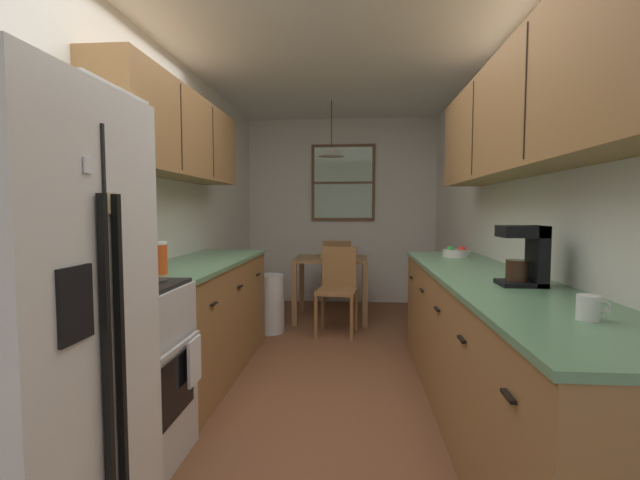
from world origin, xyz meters
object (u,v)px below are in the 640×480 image
(coffee_maker, at_px, (527,254))
(fruit_bowl, at_px, (456,253))
(storage_canister, at_px, (157,258))
(stove_range, at_px, (114,375))
(dining_chair_near, at_px, (338,285))
(dining_chair_far, at_px, (337,271))
(dining_table, at_px, (331,269))
(mug_by_coffeemaker, at_px, (589,308))
(trash_bin, at_px, (270,303))
(refrigerator, at_px, (9,342))
(microwave_over_range, at_px, (84,126))
(table_serving_bowl, at_px, (328,255))

(coffee_maker, relative_size, fruit_bowl, 1.44)
(storage_canister, height_order, fruit_bowl, storage_canister)
(stove_range, relative_size, dining_chair_near, 1.22)
(dining_chair_far, height_order, coffee_maker, coffee_maker)
(stove_range, xyz_separation_m, dining_table, (0.91, 3.09, 0.13))
(storage_canister, relative_size, mug_by_coffeemaker, 1.73)
(dining_table, xyz_separation_m, trash_bin, (-0.62, -0.62, -0.30))
(coffee_maker, height_order, fruit_bowl, coffee_maker)
(stove_range, height_order, fruit_bowl, stove_range)
(mug_by_coffeemaker, bearing_deg, stove_range, 167.84)
(dining_chair_near, distance_m, dining_chair_far, 1.13)
(trash_bin, height_order, coffee_maker, coffee_maker)
(refrigerator, bearing_deg, dining_chair_near, 73.28)
(refrigerator, height_order, storage_canister, refrigerator)
(fruit_bowl, bearing_deg, trash_bin, 155.73)
(dining_chair_far, xyz_separation_m, trash_bin, (-0.66, -1.18, -0.19))
(dining_table, bearing_deg, fruit_bowl, -51.29)
(dining_table, bearing_deg, dining_chair_far, 85.41)
(dining_chair_near, distance_m, storage_canister, 2.31)
(dining_table, bearing_deg, trash_bin, -134.86)
(microwave_over_range, bearing_deg, coffee_maker, 7.44)
(refrigerator, relative_size, microwave_over_range, 2.91)
(refrigerator, relative_size, table_serving_bowl, 9.00)
(dining_chair_near, bearing_deg, trash_bin, -175.89)
(dining_table, relative_size, dining_chair_far, 0.94)
(stove_range, bearing_deg, mug_by_coffeemaker, -12.16)
(dining_chair_near, bearing_deg, dining_table, 100.02)
(microwave_over_range, bearing_deg, dining_table, 71.70)
(trash_bin, distance_m, coffee_maker, 2.92)
(dining_table, height_order, dining_chair_near, dining_chair_near)
(table_serving_bowl, bearing_deg, dining_table, 14.45)
(dining_chair_far, height_order, trash_bin, dining_chair_far)
(refrigerator, relative_size, trash_bin, 2.77)
(mug_by_coffeemaker, bearing_deg, trash_bin, 120.70)
(stove_range, bearing_deg, table_serving_bowl, 74.16)
(dining_table, relative_size, dining_chair_near, 0.94)
(coffee_maker, distance_m, fruit_bowl, 1.41)
(trash_bin, distance_m, table_serving_bowl, 0.96)
(refrigerator, distance_m, trash_bin, 3.23)
(trash_bin, distance_m, storage_canister, 2.10)
(dining_chair_near, xyz_separation_m, storage_canister, (-1.02, -2.01, 0.50))
(refrigerator, relative_size, mug_by_coffeemaker, 14.78)
(stove_range, relative_size, dining_table, 1.31)
(stove_range, height_order, table_serving_bowl, stove_range)
(dining_chair_near, bearing_deg, stove_range, -111.78)
(fruit_bowl, xyz_separation_m, table_serving_bowl, (-1.16, 1.39, -0.17))
(refrigerator, bearing_deg, dining_chair_far, 78.16)
(dining_table, xyz_separation_m, table_serving_bowl, (-0.03, -0.01, 0.16))
(dining_table, relative_size, coffee_maker, 2.70)
(dining_chair_near, xyz_separation_m, table_serving_bowl, (-0.13, 0.56, 0.26))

